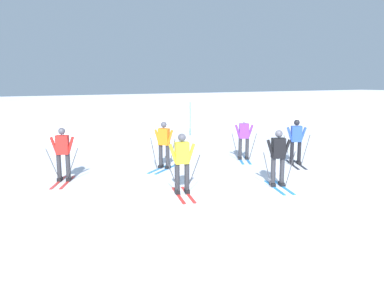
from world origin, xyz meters
name	(u,v)px	position (x,y,z in m)	size (l,w,h in m)	color
ground_plane	(254,195)	(0.00, 0.00, 0.00)	(120.00, 120.00, 0.00)	silver
far_snow_ridge	(67,113)	(0.00, 19.01, 1.01)	(80.00, 9.33, 2.01)	silver
skier_black	(278,157)	(1.16, 0.28, 0.92)	(0.99, 1.61, 1.71)	#237AC6
skier_yellow	(182,162)	(-1.64, 1.16, 0.92)	(0.95, 1.63, 1.71)	red
skier_red	(63,153)	(-4.07, 4.35, 0.92)	(1.11, 1.57, 1.71)	red
skier_purple	(244,136)	(2.94, 3.94, 0.96)	(1.16, 1.55, 1.71)	#237AC6
skier_orange	(164,144)	(-0.54, 4.23, 0.92)	(1.53, 1.21, 1.71)	#237AC6
skier_blue	(296,141)	(4.01, 2.17, 0.92)	(1.16, 1.56, 1.71)	black
trail_marker_pole	(190,119)	(4.92, 11.07, 0.98)	(0.05, 0.05, 1.95)	#1E56AD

